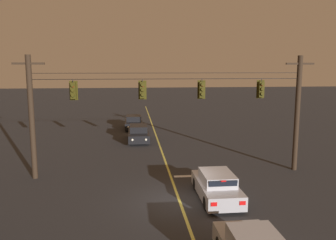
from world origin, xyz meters
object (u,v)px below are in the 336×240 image
object	(u,v)px
traffic_light_left_inner	(143,90)
car_waiting_near_lane	(217,186)
car_oncoming_lead	(139,134)
traffic_light_right_inner	(261,89)
car_oncoming_trailing	(134,123)
traffic_light_centre	(202,90)
traffic_light_leftmost	(73,91)

from	to	relation	value
traffic_light_left_inner	car_waiting_near_lane	bearing A→B (deg)	-50.47
car_oncoming_lead	car_waiting_near_lane	bearing A→B (deg)	-75.53
traffic_light_right_inner	car_oncoming_trailing	distance (m)	18.25
traffic_light_centre	traffic_light_right_inner	xyz separation A→B (m)	(3.71, 0.00, 0.00)
traffic_light_right_inner	traffic_light_leftmost	bearing A→B (deg)	180.00
traffic_light_leftmost	car_waiting_near_lane	xyz separation A→B (m)	(7.54, -4.26, -4.55)
car_waiting_near_lane	car_oncoming_trailing	world-z (taller)	same
traffic_light_centre	car_oncoming_lead	world-z (taller)	traffic_light_centre
traffic_light_right_inner	car_waiting_near_lane	bearing A→B (deg)	-131.48
traffic_light_centre	car_oncoming_lead	xyz separation A→B (m)	(-3.67, 9.71, -4.55)
traffic_light_right_inner	car_oncoming_lead	distance (m)	13.02
traffic_light_centre	car_oncoming_trailing	size ratio (longest dim) A/B	0.28
traffic_light_left_inner	car_oncoming_trailing	bearing A→B (deg)	91.70
traffic_light_centre	traffic_light_left_inner	bearing A→B (deg)	180.00
traffic_light_left_inner	traffic_light_leftmost	bearing A→B (deg)	180.00
car_oncoming_lead	car_oncoming_trailing	size ratio (longest dim) A/B	1.00
traffic_light_centre	car_waiting_near_lane	world-z (taller)	traffic_light_centre
traffic_light_right_inner	car_oncoming_lead	bearing A→B (deg)	127.21
car_oncoming_lead	traffic_light_leftmost	bearing A→B (deg)	-112.03
traffic_light_centre	car_oncoming_trailing	xyz separation A→B (m)	(-4.05, 15.88, -4.55)
traffic_light_leftmost	car_waiting_near_lane	bearing A→B (deg)	-29.49
traffic_light_left_inner	traffic_light_right_inner	size ratio (longest dim) A/B	1.00
car_waiting_near_lane	traffic_light_right_inner	bearing A→B (deg)	48.52
traffic_light_right_inner	car_oncoming_trailing	xyz separation A→B (m)	(-7.76, 15.88, -4.55)
traffic_light_leftmost	traffic_light_right_inner	xyz separation A→B (m)	(11.31, 0.00, 0.00)
car_waiting_near_lane	traffic_light_left_inner	bearing A→B (deg)	129.53
traffic_light_right_inner	traffic_light_centre	bearing A→B (deg)	180.00
traffic_light_leftmost	car_oncoming_lead	distance (m)	11.42
car_oncoming_lead	traffic_light_right_inner	bearing A→B (deg)	-52.79
car_oncoming_trailing	traffic_light_left_inner	bearing A→B (deg)	-88.30
car_oncoming_trailing	traffic_light_leftmost	bearing A→B (deg)	-102.60
traffic_light_left_inner	car_oncoming_trailing	distance (m)	16.53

